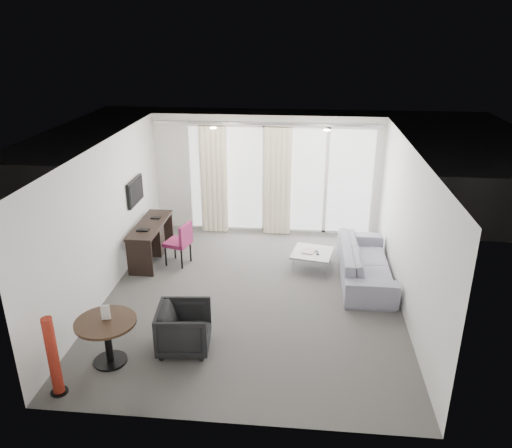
# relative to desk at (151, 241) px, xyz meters

# --- Properties ---
(floor) EXTENTS (5.00, 6.00, 0.00)m
(floor) POSITION_rel_desk_xyz_m (2.16, -1.26, -0.37)
(floor) COLOR #4E4C49
(floor) RESTS_ON ground
(ceiling) EXTENTS (5.00, 6.00, 0.00)m
(ceiling) POSITION_rel_desk_xyz_m (2.16, -1.26, 2.23)
(ceiling) COLOR white
(ceiling) RESTS_ON ground
(wall_left) EXTENTS (0.00, 6.00, 2.60)m
(wall_left) POSITION_rel_desk_xyz_m (-0.34, -1.26, 0.93)
(wall_left) COLOR silver
(wall_left) RESTS_ON ground
(wall_right) EXTENTS (0.00, 6.00, 2.60)m
(wall_right) POSITION_rel_desk_xyz_m (4.66, -1.26, 0.93)
(wall_right) COLOR silver
(wall_right) RESTS_ON ground
(wall_front) EXTENTS (5.00, 0.00, 2.60)m
(wall_front) POSITION_rel_desk_xyz_m (2.16, -4.26, 0.93)
(wall_front) COLOR silver
(wall_front) RESTS_ON ground
(window_panel) EXTENTS (4.00, 0.02, 2.38)m
(window_panel) POSITION_rel_desk_xyz_m (2.46, 1.72, 0.83)
(window_panel) COLOR white
(window_panel) RESTS_ON ground
(window_frame) EXTENTS (4.10, 0.06, 2.44)m
(window_frame) POSITION_rel_desk_xyz_m (2.46, 1.71, 0.83)
(window_frame) COLOR white
(window_frame) RESTS_ON ground
(curtain_left) EXTENTS (0.60, 0.20, 2.38)m
(curtain_left) POSITION_rel_desk_xyz_m (1.01, 1.56, 0.83)
(curtain_left) COLOR #F1E2C0
(curtain_left) RESTS_ON ground
(curtain_right) EXTENTS (0.60, 0.20, 2.38)m
(curtain_right) POSITION_rel_desk_xyz_m (2.41, 1.56, 0.83)
(curtain_right) COLOR #F1E2C0
(curtain_right) RESTS_ON ground
(curtain_track) EXTENTS (4.80, 0.04, 0.04)m
(curtain_track) POSITION_rel_desk_xyz_m (2.16, 1.56, 2.08)
(curtain_track) COLOR #B2B2B7
(curtain_track) RESTS_ON ceiling
(downlight_a) EXTENTS (0.12, 0.12, 0.02)m
(downlight_a) POSITION_rel_desk_xyz_m (1.26, 0.34, 2.22)
(downlight_a) COLOR #FFE0B2
(downlight_a) RESTS_ON ceiling
(downlight_b) EXTENTS (0.12, 0.12, 0.02)m
(downlight_b) POSITION_rel_desk_xyz_m (3.36, 0.34, 2.22)
(downlight_b) COLOR #FFE0B2
(downlight_b) RESTS_ON ceiling
(desk) EXTENTS (0.50, 1.60, 0.75)m
(desk) POSITION_rel_desk_xyz_m (0.00, 0.00, 0.00)
(desk) COLOR black
(desk) RESTS_ON floor
(tv) EXTENTS (0.05, 0.80, 0.50)m
(tv) POSITION_rel_desk_xyz_m (-0.30, 0.19, 0.98)
(tv) COLOR black
(tv) RESTS_ON wall_left
(desk_chair) EXTENTS (0.57, 0.55, 0.86)m
(desk_chair) POSITION_rel_desk_xyz_m (0.58, -0.16, 0.05)
(desk_chair) COLOR #8B2150
(desk_chair) RESTS_ON floor
(round_table) EXTENTS (1.05, 1.05, 0.67)m
(round_table) POSITION_rel_desk_xyz_m (0.36, -3.28, -0.04)
(round_table) COLOR #332115
(round_table) RESTS_ON floor
(menu_card) EXTENTS (0.12, 0.05, 0.22)m
(menu_card) POSITION_rel_desk_xyz_m (0.36, -3.24, 0.35)
(menu_card) COLOR white
(menu_card) RESTS_ON round_table
(red_lamp) EXTENTS (0.27, 0.27, 1.11)m
(red_lamp) POSITION_rel_desk_xyz_m (-0.06, -3.95, 0.18)
(red_lamp) COLOR maroon
(red_lamp) RESTS_ON floor
(tub_armchair) EXTENTS (0.82, 0.80, 0.68)m
(tub_armchair) POSITION_rel_desk_xyz_m (1.34, -2.87, -0.03)
(tub_armchair) COLOR black
(tub_armchair) RESTS_ON floor
(coffee_table) EXTENTS (0.87, 0.87, 0.33)m
(coffee_table) POSITION_rel_desk_xyz_m (3.19, -0.09, -0.21)
(coffee_table) COLOR gray
(coffee_table) RESTS_ON floor
(remote) EXTENTS (0.07, 0.17, 0.02)m
(remote) POSITION_rel_desk_xyz_m (3.28, -0.14, -0.01)
(remote) COLOR black
(remote) RESTS_ON coffee_table
(magazine) EXTENTS (0.26, 0.30, 0.01)m
(magazine) POSITION_rel_desk_xyz_m (3.11, -0.07, -0.01)
(magazine) COLOR gray
(magazine) RESTS_ON coffee_table
(sofa) EXTENTS (0.89, 2.28, 0.67)m
(sofa) POSITION_rel_desk_xyz_m (4.15, -0.45, -0.04)
(sofa) COLOR gray
(sofa) RESTS_ON floor
(terrace_slab) EXTENTS (5.60, 3.00, 0.12)m
(terrace_slab) POSITION_rel_desk_xyz_m (2.46, 3.24, -0.43)
(terrace_slab) COLOR #4D4D50
(terrace_slab) RESTS_ON ground
(rattan_chair_a) EXTENTS (0.62, 0.62, 0.77)m
(rattan_chair_a) POSITION_rel_desk_xyz_m (2.84, 3.55, 0.01)
(rattan_chair_a) COLOR brown
(rattan_chair_a) RESTS_ON terrace_slab
(rattan_chair_b) EXTENTS (0.73, 0.73, 0.88)m
(rattan_chair_b) POSITION_rel_desk_xyz_m (4.02, 3.31, 0.07)
(rattan_chair_b) COLOR brown
(rattan_chair_b) RESTS_ON terrace_slab
(rattan_table) EXTENTS (0.72, 0.72, 0.55)m
(rattan_table) POSITION_rel_desk_xyz_m (3.41, 2.52, -0.10)
(rattan_table) COLOR brown
(rattan_table) RESTS_ON terrace_slab
(balustrade) EXTENTS (5.50, 0.06, 1.05)m
(balustrade) POSITION_rel_desk_xyz_m (2.46, 4.69, 0.13)
(balustrade) COLOR #B2B2B7
(balustrade) RESTS_ON terrace_slab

